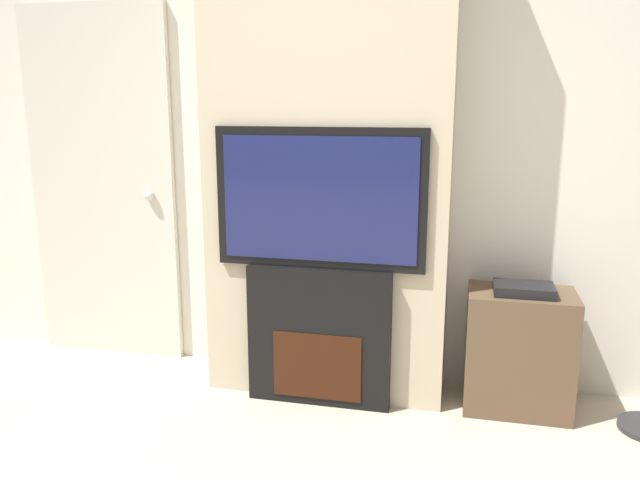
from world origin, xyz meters
TOP-DOWN VIEW (x-y plane):
  - wall_back at (0.00, 2.03)m, footprint 6.00×0.06m
  - chimney_breast at (0.00, 1.80)m, footprint 1.25×0.39m
  - fireplace at (0.00, 1.61)m, footprint 0.74×0.15m
  - television at (0.00, 1.61)m, footprint 1.05×0.07m
  - media_stand at (1.00, 1.75)m, footprint 0.52×0.35m
  - entry_door at (-1.42, 1.97)m, footprint 0.93×0.09m

SIDE VIEW (x-z plane):
  - media_stand at x=1.00m, z-range -0.02..0.65m
  - fireplace at x=0.00m, z-range 0.00..0.72m
  - entry_door at x=-1.42m, z-range 0.00..2.09m
  - television at x=0.00m, z-range 0.72..1.42m
  - wall_back at x=0.00m, z-range 0.00..2.70m
  - chimney_breast at x=0.00m, z-range 0.00..2.70m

